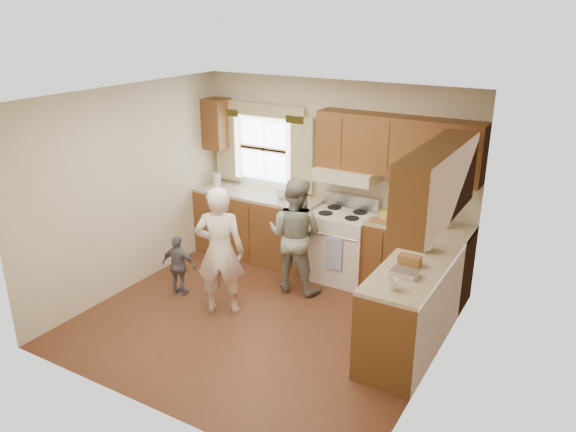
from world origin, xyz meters
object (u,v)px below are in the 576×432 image
Objects in this scene: stove at (342,244)px; woman_left at (220,251)px; woman_right at (295,235)px; child at (179,266)px.

woman_left is (-0.82, -1.49, 0.29)m from stove.
stove is at bearing -126.91° from woman_right.
child is at bearing -31.96° from woman_left.
woman_left is at bearing 163.62° from child.
woman_left is at bearing -118.72° from stove.
child is (-0.69, 0.07, -0.37)m from woman_left.
woman_left is 1.01m from woman_right.
woman_right reaches higher than child.
stove is 2.08m from child.
woman_left is 0.79m from child.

